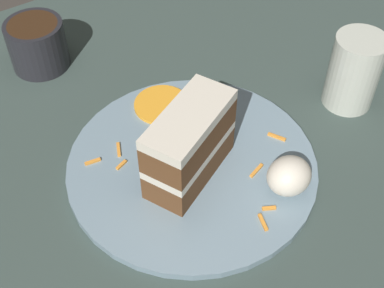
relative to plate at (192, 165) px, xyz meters
The scene contains 9 objects.
ground_plane 0.04m from the plate, 57.88° to the right, with size 6.00×6.00×0.00m, color #38332D.
dining_table 0.04m from the plate, 57.88° to the right, with size 1.33×0.97×0.03m, color #384742.
plate is the anchor object (origin of this frame).
cake_slice 0.06m from the plate, 136.01° to the right, with size 0.14×0.10×0.10m.
cream_dollop 0.12m from the plate, 53.27° to the right, with size 0.05×0.05×0.05m, color silver.
orange_garnish 0.11m from the plate, 78.09° to the left, with size 0.08×0.08×0.00m, color orange.
carrot_shreds_scatter 0.02m from the plate, 19.48° to the right, with size 0.23×0.22×0.00m.
drinking_glass 0.25m from the plate, ahead, with size 0.07×0.07×0.10m.
coffee_mug 0.30m from the plate, 103.99° to the left, with size 0.08×0.08×0.07m.
Camera 1 is at (-0.25, -0.33, 0.54)m, focal length 50.00 mm.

